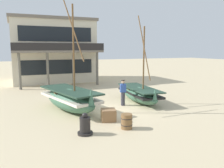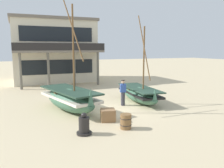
# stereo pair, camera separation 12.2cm
# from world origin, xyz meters

# --- Properties ---
(ground_plane) EXTENTS (120.00, 120.00, 0.00)m
(ground_plane) POSITION_xyz_m (0.00, 0.00, 0.00)
(ground_plane) COLOR #CCB78E
(fishing_boat_near_left) EXTENTS (1.94, 4.66, 5.90)m
(fishing_boat_near_left) POSITION_xyz_m (2.11, 1.07, 0.57)
(fishing_boat_near_left) COLOR #427056
(fishing_boat_near_left) RESTS_ON ground
(fishing_boat_centre_large) EXTENTS (2.93, 5.12, 6.57)m
(fishing_boat_centre_large) POSITION_xyz_m (-2.84, 0.75, 0.72)
(fishing_boat_centre_large) COLOR #427056
(fishing_boat_centre_large) RESTS_ON ground
(fisherman_by_hull) EXTENTS (0.39, 0.27, 1.68)m
(fisherman_by_hull) POSITION_xyz_m (0.61, 0.61, 0.83)
(fisherman_by_hull) COLOR #33333D
(fisherman_by_hull) RESTS_ON ground
(capstan_winch) EXTENTS (0.67, 0.67, 0.97)m
(capstan_winch) POSITION_xyz_m (-3.15, -3.35, 0.38)
(capstan_winch) COLOR black
(capstan_winch) RESTS_ON ground
(wooden_barrel) EXTENTS (0.56, 0.56, 0.70)m
(wooden_barrel) POSITION_xyz_m (-1.17, -3.43, 0.35)
(wooden_barrel) COLOR brown
(wooden_barrel) RESTS_ON ground
(cargo_crate) EXTENTS (0.89, 0.89, 0.61)m
(cargo_crate) POSITION_xyz_m (-1.49, -2.01, 0.30)
(cargo_crate) COLOR olive
(cargo_crate) RESTS_ON ground
(harbor_building_main) EXTENTS (8.96, 8.37, 6.90)m
(harbor_building_main) POSITION_xyz_m (-1.65, 14.34, 3.46)
(harbor_building_main) COLOR beige
(harbor_building_main) RESTS_ON ground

